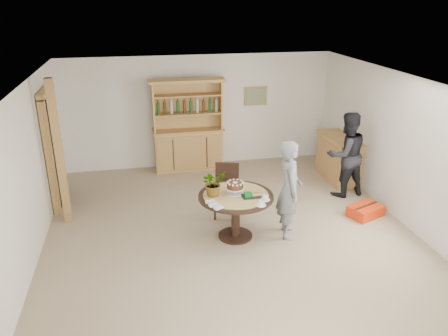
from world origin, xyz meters
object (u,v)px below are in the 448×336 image
dining_table (236,203)px  adult_person (346,155)px  hutch (188,139)px  teen_boy (289,189)px  red_suitcase (366,211)px  sideboard (338,158)px  dining_chair (227,186)px

dining_table → adult_person: 2.72m
hutch → teen_boy: bearing=-69.8°
adult_person → red_suitcase: adult_person is taller
sideboard → teen_boy: teen_boy is taller
dining_chair → red_suitcase: bearing=3.7°
dining_table → adult_person: bearing=25.5°
hutch → sideboard: 3.29m
dining_table → dining_chair: (0.02, 0.83, -0.07)m
dining_table → teen_boy: 0.88m
dining_table → teen_boy: teen_boy is taller
sideboard → dining_chair: dining_chair is taller
teen_boy → red_suitcase: bearing=-67.8°
teen_boy → red_suitcase: (1.60, 0.33, -0.72)m
teen_boy → adult_person: adult_person is taller
dining_chair → adult_person: 2.47m
hutch → red_suitcase: bearing=-46.3°
dining_chair → dining_table: bearing=-74.1°
sideboard → red_suitcase: (-0.24, -1.69, -0.37)m
hutch → red_suitcase: (2.80, -2.93, -0.59)m
dining_chair → adult_person: bearing=25.6°
teen_boy → red_suitcase: teen_boy is taller
hutch → teen_boy: hutch is taller
adult_person → red_suitcase: (0.00, -0.94, -0.74)m
dining_chair → teen_boy: (0.83, -0.93, 0.28)m
dining_table → dining_chair: 0.83m
hutch → teen_boy: 3.48m
sideboard → dining_table: size_ratio=1.05×
hutch → dining_chair: 2.37m
adult_person → hutch: bearing=-43.6°
dining_table → teen_boy: bearing=-6.7°
teen_boy → red_suitcase: size_ratio=2.31×
teen_boy → sideboard: bearing=-31.7°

